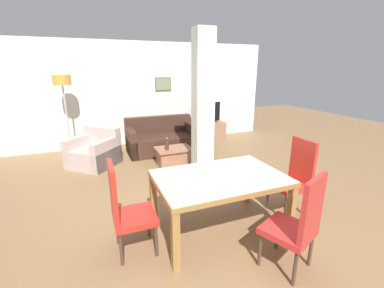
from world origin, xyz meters
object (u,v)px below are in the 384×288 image
at_px(bottle, 167,145).
at_px(tv_screen, 207,113).
at_px(dining_chair_near_right, 298,222).
at_px(floor_lamp, 63,88).
at_px(armchair, 95,153).
at_px(dining_chair_head_left, 126,208).
at_px(coffee_table, 174,156).
at_px(dining_table, 220,187).
at_px(dining_chair_head_right, 295,175).
at_px(sofa, 162,140).
at_px(tv_stand, 207,130).

xyz_separation_m(bottle, tv_screen, (1.77, 1.86, 0.26)).
xyz_separation_m(dining_chair_near_right, floor_lamp, (-2.30, 4.77, 1.04)).
distance_m(armchair, tv_screen, 3.40).
xyz_separation_m(dining_chair_head_left, coffee_table, (1.32, 2.40, -0.37)).
distance_m(dining_chair_near_right, coffee_table, 3.35).
distance_m(dining_table, dining_chair_near_right, 1.00).
bearing_deg(tv_screen, coffee_table, 32.13).
xyz_separation_m(dining_chair_head_right, floor_lamp, (-3.12, 3.85, 1.04)).
bearing_deg(sofa, tv_screen, -155.64).
height_order(dining_chair_head_right, dining_chair_near_right, same).
xyz_separation_m(dining_table, sofa, (0.20, 3.46, -0.32)).
bearing_deg(sofa, dining_chair_head_right, 106.21).
xyz_separation_m(coffee_table, floor_lamp, (-2.07, 1.45, 1.40)).
bearing_deg(bottle, tv_stand, 46.34).
bearing_deg(dining_table, armchair, 114.73).
bearing_deg(bottle, armchair, 152.38).
xyz_separation_m(sofa, coffee_table, (-0.03, -1.07, -0.09)).
distance_m(coffee_table, bottle, 0.34).
bearing_deg(floor_lamp, tv_screen, 5.04).
relative_size(dining_chair_head_left, tv_screen, 1.12).
xyz_separation_m(dining_table, floor_lamp, (-1.91, 3.85, 1.00)).
bearing_deg(tv_stand, armchair, -160.62).
xyz_separation_m(dining_chair_near_right, sofa, (-0.19, 4.39, -0.28)).
distance_m(dining_chair_head_left, coffee_table, 2.76).
bearing_deg(tv_stand, floor_lamp, -174.96).
xyz_separation_m(dining_chair_head_right, dining_chair_head_left, (-2.36, 0.00, 0.00)).
bearing_deg(dining_table, dining_chair_near_right, -66.99).
height_order(dining_table, dining_chair_head_right, dining_chair_head_right).
bearing_deg(coffee_table, tv_stand, 47.91).
relative_size(dining_chair_near_right, bottle, 4.20).
xyz_separation_m(dining_table, dining_chair_near_right, (0.39, -0.92, -0.04)).
height_order(coffee_table, tv_stand, tv_stand).
bearing_deg(dining_chair_head_right, bottle, 27.46).
bearing_deg(floor_lamp, sofa, -10.42).
height_order(dining_chair_near_right, sofa, dining_chair_near_right).
relative_size(dining_chair_head_right, coffee_table, 1.45).
bearing_deg(floor_lamp, coffee_table, -35.04).
bearing_deg(armchair, floor_lamp, -15.93).
distance_m(dining_table, bottle, 2.32).
bearing_deg(dining_chair_near_right, armchair, 91.33).
bearing_deg(floor_lamp, dining_table, -63.64).
height_order(dining_chair_head_right, floor_lamp, floor_lamp).
height_order(armchair, floor_lamp, floor_lamp).
relative_size(dining_table, bottle, 6.10).
relative_size(dining_chair_near_right, floor_lamp, 0.58).
relative_size(sofa, tv_stand, 1.51).
xyz_separation_m(dining_chair_head_left, tv_screen, (2.93, 4.18, 0.18)).
height_order(dining_table, sofa, sofa).
relative_size(dining_chair_head_right, armchair, 0.90).
bearing_deg(tv_stand, dining_chair_head_right, -97.70).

